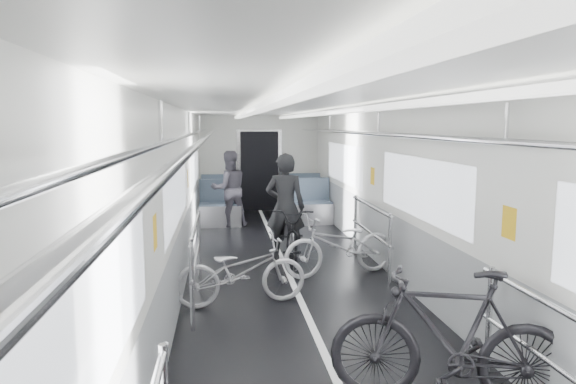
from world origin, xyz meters
The scene contains 7 objects.
car_shell centered at (0.00, 1.78, 1.13)m, with size 3.02×14.01×2.41m.
bike_left_far centered at (-0.74, 0.04, 0.42)m, with size 0.56×1.60×0.84m, color #A2A1A6.
bike_right_near centered at (0.77, -2.44, 0.55)m, with size 0.52×1.83×1.10m, color black.
bike_right_mid centered at (0.74, 1.08, 0.46)m, with size 0.60×1.73×0.91m, color #B1B2B6.
bike_aisle centered at (0.18, 1.91, 0.46)m, with size 0.61×1.74×0.91m, color black.
person_standing centered at (0.05, 2.01, 0.87)m, with size 0.63×0.41×1.73m, color black.
person_seated centered at (-0.80, 4.94, 0.81)m, with size 0.79×0.62×1.63m, color #333039.
Camera 1 is at (-0.95, -6.01, 2.18)m, focal length 32.00 mm.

